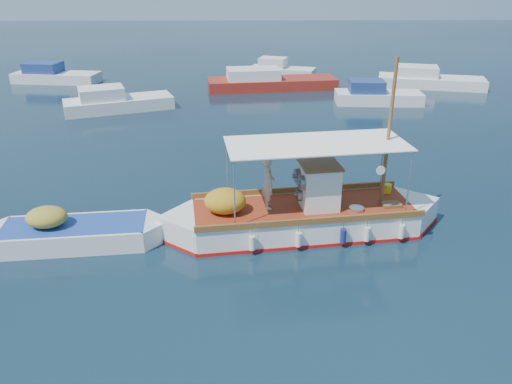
{
  "coord_description": "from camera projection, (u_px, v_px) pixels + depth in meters",
  "views": [
    {
      "loc": [
        -1.74,
        -16.12,
        8.58
      ],
      "look_at": [
        -1.4,
        0.0,
        1.36
      ],
      "focal_mm": 35.0,
      "sensor_mm": 36.0,
      "label": 1
    }
  ],
  "objects": [
    {
      "name": "bg_boat_far_w",
      "position": [
        54.0,
        76.0,
        41.14
      ],
      "size": [
        7.18,
        3.25,
        1.8
      ],
      "rotation": [
        0.0,
        0.0,
        -0.14
      ],
      "color": "silver",
      "rests_on": "ground"
    },
    {
      "name": "fishing_caique",
      "position": [
        301.0,
        216.0,
        17.7
      ],
      "size": [
        10.15,
        3.69,
        6.25
      ],
      "rotation": [
        0.0,
        0.0,
        0.13
      ],
      "color": "white",
      "rests_on": "ground"
    },
    {
      "name": "dinghy",
      "position": [
        73.0,
        235.0,
        16.92
      ],
      "size": [
        6.55,
        2.31,
        1.6
      ],
      "rotation": [
        0.0,
        0.0,
        0.1
      ],
      "color": "white",
      "rests_on": "ground"
    },
    {
      "name": "bg_boat_nw",
      "position": [
        116.0,
        103.0,
        32.95
      ],
      "size": [
        7.34,
        4.72,
        1.8
      ],
      "rotation": [
        0.0,
        0.0,
        0.37
      ],
      "color": "silver",
      "rests_on": "ground"
    },
    {
      "name": "bg_boat_e",
      "position": [
        428.0,
        81.0,
        39.55
      ],
      "size": [
        8.49,
        4.57,
        1.8
      ],
      "rotation": [
        0.0,
        0.0,
        -0.26
      ],
      "color": "silver",
      "rests_on": "ground"
    },
    {
      "name": "bg_boat_ne",
      "position": [
        376.0,
        96.0,
        34.67
      ],
      "size": [
        6.02,
        2.58,
        1.8
      ],
      "rotation": [
        0.0,
        0.0,
        -0.07
      ],
      "color": "silver",
      "rests_on": "ground"
    },
    {
      "name": "bg_boat_far_n",
      "position": [
        280.0,
        71.0,
        43.27
      ],
      "size": [
        5.93,
        3.71,
        1.8
      ],
      "rotation": [
        0.0,
        0.0,
        -0.33
      ],
      "color": "silver",
      "rests_on": "ground"
    },
    {
      "name": "ground",
      "position": [
        294.0,
        225.0,
        18.25
      ],
      "size": [
        160.0,
        160.0,
        0.0
      ],
      "primitive_type": "plane",
      "color": "black",
      "rests_on": "ground"
    },
    {
      "name": "bg_boat_n",
      "position": [
        268.0,
        82.0,
        38.9
      ],
      "size": [
        10.23,
        3.97,
        1.8
      ],
      "rotation": [
        0.0,
        0.0,
        0.12
      ],
      "color": "maroon",
      "rests_on": "ground"
    }
  ]
}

